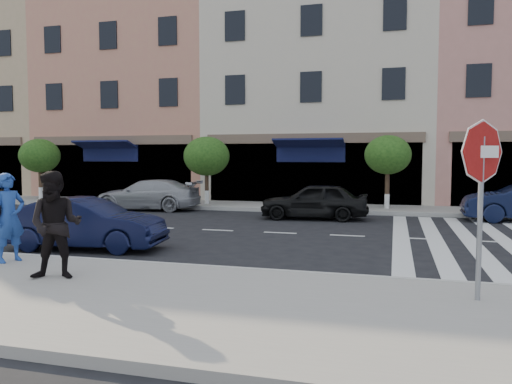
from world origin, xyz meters
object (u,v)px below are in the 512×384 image
object	(u,v)px
photographer	(9,218)
car_far_left	(147,195)
walker	(56,225)
car_far_mid	(314,201)
stop_sign	(482,170)
car_near_mid	(86,224)

from	to	relation	value
photographer	car_far_left	world-z (taller)	photographer
photographer	walker	xyz separation A→B (m)	(1.85, -0.96, 0.04)
walker	car_far_mid	xyz separation A→B (m)	(2.84, 10.76, -0.43)
photographer	car_far_left	size ratio (longest dim) A/B	0.40
photographer	walker	distance (m)	2.09
car_far_left	car_far_mid	bearing A→B (deg)	75.28
stop_sign	car_near_mid	size ratio (longest dim) A/B	0.69
stop_sign	photographer	bearing A→B (deg)	153.20
stop_sign	walker	size ratio (longest dim) A/B	1.42
photographer	car_far_mid	distance (m)	10.87
car_near_mid	car_far_left	world-z (taller)	car_far_left
photographer	stop_sign	bearing A→B (deg)	-73.03
car_near_mid	car_far_left	distance (m)	9.20
stop_sign	photographer	size ratio (longest dim) A/B	1.48
stop_sign	walker	bearing A→B (deg)	160.44
stop_sign	photographer	world-z (taller)	stop_sign
photographer	walker	bearing A→B (deg)	-97.81
car_near_mid	stop_sign	bearing A→B (deg)	-114.39
photographer	walker	world-z (taller)	walker
walker	car_near_mid	bearing A→B (deg)	97.53
car_far_left	stop_sign	bearing A→B (deg)	39.85
stop_sign	car_far_mid	world-z (taller)	stop_sign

